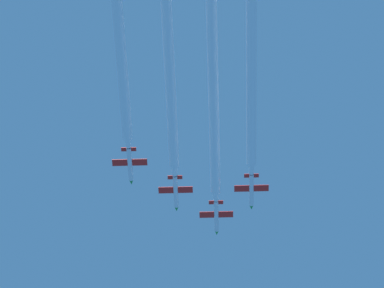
# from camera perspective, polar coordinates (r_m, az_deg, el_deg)

# --- Properties ---
(jet_lead) EXTENTS (8.18, 11.91, 2.86)m
(jet_lead) POSITION_cam_1_polar(r_m,az_deg,el_deg) (312.16, 1.09, -3.24)
(jet_lead) COLOR silver
(jet_left_wingman) EXTENTS (8.18, 11.91, 2.86)m
(jet_left_wingman) POSITION_cam_1_polar(r_m,az_deg,el_deg) (305.71, -0.73, -2.15)
(jet_left_wingman) COLOR silver
(jet_right_wingman) EXTENTS (8.18, 11.91, 2.86)m
(jet_right_wingman) POSITION_cam_1_polar(r_m,az_deg,el_deg) (305.29, 2.66, -2.08)
(jet_right_wingman) COLOR silver
(jet_outer_left) EXTENTS (8.18, 11.91, 2.86)m
(jet_outer_left) POSITION_cam_1_polar(r_m,az_deg,el_deg) (298.98, -2.77, -0.93)
(jet_outer_left) COLOR silver
(smoke_trail_lead) EXTENTS (2.30, 68.70, 2.30)m
(smoke_trail_lead) POSITION_cam_1_polar(r_m,az_deg,el_deg) (286.44, 0.95, 2.57)
(smoke_trail_lead) COLOR white
(smoke_trail_left_wingman) EXTENTS (2.30, 76.70, 2.30)m
(smoke_trail_left_wingman) POSITION_cam_1_polar(r_m,az_deg,el_deg) (278.35, -1.06, 4.56)
(smoke_trail_left_wingman) COLOR white
(smoke_trail_right_wingman) EXTENTS (2.30, 77.49, 2.30)m
(smoke_trail_right_wingman) POSITION_cam_1_polar(r_m,az_deg,el_deg) (277.70, 2.66, 4.72)
(smoke_trail_right_wingman) COLOR white
(smoke_trail_outer_left) EXTENTS (2.30, 71.02, 2.30)m
(smoke_trail_outer_left) POSITION_cam_1_polar(r_m,az_deg,el_deg) (274.11, -3.29, 5.57)
(smoke_trail_outer_left) COLOR white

